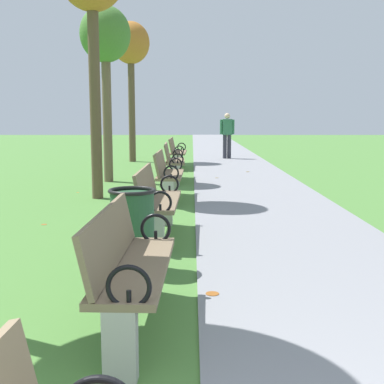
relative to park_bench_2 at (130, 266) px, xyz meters
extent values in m
cube|color=gray|center=(1.75, 15.21, -0.48)|extent=(2.50, 44.00, 0.02)
cube|color=#7A664C|center=(0.05, 0.00, -0.01)|extent=(0.49, 1.61, 0.05)
cube|color=#7A664C|center=(-0.14, 0.00, 0.21)|extent=(0.17, 1.60, 0.40)
cube|color=#A8A59E|center=(0.03, -0.74, -0.26)|extent=(0.20, 0.13, 0.45)
cube|color=#A8A59E|center=(0.08, 0.74, -0.26)|extent=(0.20, 0.13, 0.45)
torus|color=black|center=(0.09, -0.76, 0.10)|extent=(0.27, 0.04, 0.27)
cylinder|color=black|center=(0.09, -0.76, 0.02)|extent=(0.03, 0.03, 0.12)
torus|color=black|center=(0.14, 0.76, 0.10)|extent=(0.27, 0.04, 0.27)
cylinder|color=black|center=(0.14, 0.76, 0.02)|extent=(0.03, 0.03, 0.12)
cube|color=#7A664C|center=(0.05, 2.85, -0.01)|extent=(0.48, 1.61, 0.05)
cube|color=#7A664C|center=(-0.14, 2.86, 0.21)|extent=(0.16, 1.60, 0.40)
cube|color=#A8A59E|center=(0.03, 2.11, -0.26)|extent=(0.20, 0.12, 0.45)
cube|color=#A8A59E|center=(0.07, 3.59, -0.26)|extent=(0.20, 0.12, 0.45)
torus|color=black|center=(0.09, 2.09, 0.10)|extent=(0.27, 0.04, 0.27)
cylinder|color=black|center=(0.09, 2.09, 0.02)|extent=(0.03, 0.03, 0.12)
torus|color=black|center=(0.13, 3.61, 0.10)|extent=(0.27, 0.04, 0.27)
cylinder|color=black|center=(0.13, 3.61, 0.02)|extent=(0.03, 0.03, 0.12)
cube|color=#7A664C|center=(0.05, 5.80, -0.01)|extent=(0.47, 1.61, 0.05)
cube|color=#7A664C|center=(-0.14, 5.80, 0.21)|extent=(0.15, 1.60, 0.40)
cube|color=#A8A59E|center=(0.04, 5.06, -0.26)|extent=(0.20, 0.12, 0.45)
cube|color=#A8A59E|center=(0.07, 6.54, -0.26)|extent=(0.20, 0.12, 0.45)
torus|color=black|center=(0.10, 5.04, 0.10)|extent=(0.27, 0.04, 0.27)
cylinder|color=black|center=(0.10, 5.04, 0.02)|extent=(0.03, 0.03, 0.12)
torus|color=black|center=(0.13, 6.56, 0.10)|extent=(0.27, 0.04, 0.27)
cylinder|color=black|center=(0.13, 6.56, 0.02)|extent=(0.03, 0.03, 0.12)
cube|color=#7A664C|center=(0.05, 8.54, -0.01)|extent=(0.48, 1.61, 0.05)
cube|color=#7A664C|center=(-0.14, 8.53, 0.21)|extent=(0.16, 1.60, 0.40)
cube|color=#A8A59E|center=(0.07, 7.80, -0.26)|extent=(0.20, 0.12, 0.45)
cube|color=#A8A59E|center=(0.03, 9.28, -0.26)|extent=(0.20, 0.12, 0.45)
torus|color=black|center=(0.13, 7.78, 0.10)|extent=(0.27, 0.04, 0.27)
cylinder|color=black|center=(0.13, 7.78, 0.02)|extent=(0.03, 0.03, 0.12)
torus|color=black|center=(0.09, 9.30, 0.10)|extent=(0.27, 0.04, 0.27)
cylinder|color=black|center=(0.09, 9.30, 0.02)|extent=(0.03, 0.03, 0.12)
cube|color=#7A664C|center=(0.05, 11.45, -0.01)|extent=(0.47, 1.61, 0.05)
cube|color=#7A664C|center=(-0.14, 11.46, 0.21)|extent=(0.16, 1.60, 0.40)
cube|color=#A8A59E|center=(0.04, 10.71, -0.26)|extent=(0.20, 0.12, 0.45)
cube|color=#A8A59E|center=(0.07, 12.19, -0.26)|extent=(0.20, 0.12, 0.45)
torus|color=black|center=(0.10, 10.69, 0.10)|extent=(0.27, 0.04, 0.27)
cylinder|color=black|center=(0.10, 10.69, 0.02)|extent=(0.03, 0.03, 0.12)
torus|color=black|center=(0.13, 12.21, 0.10)|extent=(0.27, 0.04, 0.27)
cylinder|color=black|center=(0.13, 12.21, 0.02)|extent=(0.03, 0.03, 0.12)
cylinder|color=brown|center=(-1.35, 5.99, 1.35)|extent=(0.21, 0.21, 3.66)
cylinder|color=brown|center=(-1.54, 8.45, 1.02)|extent=(0.21, 0.21, 3.00)
ellipsoid|color=#477A33|center=(-1.54, 8.45, 2.92)|extent=(1.16, 1.16, 1.28)
cylinder|color=brown|center=(-1.57, 13.73, 1.26)|extent=(0.22, 0.22, 3.50)
ellipsoid|color=#B26B28|center=(-1.57, 13.73, 3.45)|extent=(1.25, 1.25, 1.38)
cylinder|color=#2D2D38|center=(1.64, 14.76, -0.04)|extent=(0.14, 0.14, 0.85)
cylinder|color=#2D2D38|center=(1.80, 14.78, -0.04)|extent=(0.14, 0.14, 0.85)
cube|color=#33724C|center=(1.72, 14.77, 0.66)|extent=(0.36, 0.26, 0.56)
sphere|color=beige|center=(1.72, 14.77, 1.05)|extent=(0.20, 0.20, 0.20)
cylinder|color=#33724C|center=(1.50, 14.75, 0.66)|extent=(0.09, 0.09, 0.52)
cylinder|color=#33724C|center=(1.94, 14.79, 0.66)|extent=(0.09, 0.09, 0.52)
cylinder|color=#234C2D|center=(-0.15, 1.45, -0.09)|extent=(0.44, 0.44, 0.80)
torus|color=black|center=(-0.15, 1.45, 0.33)|extent=(0.48, 0.48, 0.04)
cylinder|color=#93511E|center=(0.08, 5.04, -0.48)|extent=(0.14, 0.14, 0.00)
cylinder|color=#93511E|center=(0.63, 0.69, -0.46)|extent=(0.12, 0.12, 0.00)
cylinder|color=#AD6B23|center=(-1.89, 6.69, -0.48)|extent=(0.08, 0.08, 0.00)
cylinder|color=brown|center=(1.99, 10.36, -0.46)|extent=(0.11, 0.11, 0.00)
cylinder|color=#93511E|center=(-1.69, 3.63, -0.48)|extent=(0.12, 0.12, 0.00)
cylinder|color=brown|center=(1.07, 8.97, -0.46)|extent=(0.12, 0.12, 0.00)
camera|label=1|loc=(0.45, -3.56, 1.08)|focal=47.47mm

